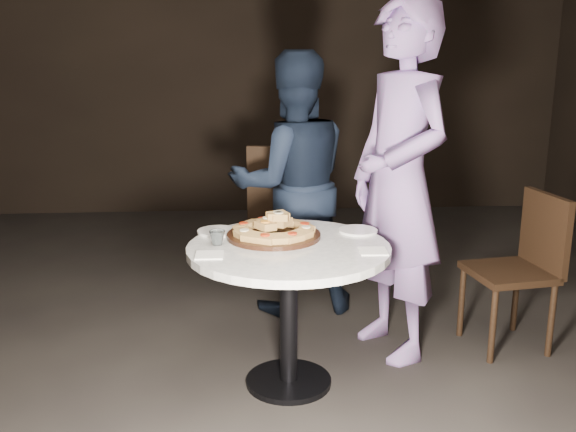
{
  "coord_description": "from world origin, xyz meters",
  "views": [
    {
      "loc": [
        -0.16,
        -3.0,
        1.61
      ],
      "look_at": [
        0.03,
        -0.07,
        0.85
      ],
      "focal_mm": 40.0,
      "sensor_mm": 36.0,
      "label": 1
    }
  ],
  "objects": [
    {
      "name": "napkin_far",
      "position": [
        0.41,
        -0.24,
        0.72
      ],
      "size": [
        0.13,
        0.13,
        0.01
      ],
      "primitive_type": "cube",
      "rotation": [
        0.0,
        0.0,
        -0.04
      ],
      "color": "white",
      "rests_on": "table"
    },
    {
      "name": "plate_left",
      "position": [
        -0.32,
        0.13,
        0.73
      ],
      "size": [
        0.26,
        0.26,
        0.01
      ],
      "primitive_type": "cylinder",
      "rotation": [
        0.0,
        0.0,
        -0.37
      ],
      "color": "white",
      "rests_on": "table"
    },
    {
      "name": "chair_far",
      "position": [
        0.09,
        1.3,
        0.58
      ],
      "size": [
        0.55,
        0.57,
        1.0
      ],
      "rotation": [
        0.0,
        0.0,
        2.95
      ],
      "color": "black",
      "rests_on": "ground"
    },
    {
      "name": "napkin_near",
      "position": [
        -0.34,
        -0.25,
        0.72
      ],
      "size": [
        0.12,
        0.12,
        0.01
      ],
      "primitive_type": "cube",
      "rotation": [
        0.0,
        0.0,
        -0.0
      ],
      "color": "white",
      "rests_on": "table"
    },
    {
      "name": "diner_navy",
      "position": [
        0.11,
        0.86,
        0.81
      ],
      "size": [
        0.87,
        0.73,
        1.62
      ],
      "primitive_type": "imported",
      "rotation": [
        0.0,
        0.0,
        3.3
      ],
      "color": "black",
      "rests_on": "ground"
    },
    {
      "name": "table",
      "position": [
        0.03,
        -0.12,
        0.59
      ],
      "size": [
        1.14,
        1.14,
        0.72
      ],
      "rotation": [
        0.0,
        0.0,
        0.21
      ],
      "color": "black",
      "rests_on": "ground"
    },
    {
      "name": "serving_board",
      "position": [
        -0.04,
        0.02,
        0.73
      ],
      "size": [
        0.49,
        0.49,
        0.02
      ],
      "primitive_type": "cylinder",
      "rotation": [
        0.0,
        0.0,
        -0.06
      ],
      "color": "black",
      "rests_on": "table"
    },
    {
      "name": "floor",
      "position": [
        0.0,
        0.0,
        0.0
      ],
      "size": [
        7.0,
        7.0,
        0.0
      ],
      "primitive_type": "plane",
      "color": "black",
      "rests_on": "ground"
    },
    {
      "name": "focaccia_pile",
      "position": [
        -0.03,
        0.02,
        0.77
      ],
      "size": [
        0.41,
        0.41,
        0.11
      ],
      "rotation": [
        0.0,
        0.0,
        0.23
      ],
      "color": "#AD8143",
      "rests_on": "serving_board"
    },
    {
      "name": "diner_teal",
      "position": [
        0.63,
        0.24,
        0.94
      ],
      "size": [
        0.67,
        0.81,
        1.89
      ],
      "primitive_type": "imported",
      "rotation": [
        0.0,
        0.0,
        -1.2
      ],
      "color": "#7E65A3",
      "rests_on": "ground"
    },
    {
      "name": "plate_right",
      "position": [
        0.39,
        0.1,
        0.73
      ],
      "size": [
        0.23,
        0.23,
        0.01
      ],
      "primitive_type": "cylinder",
      "rotation": [
        0.0,
        0.0,
        0.21
      ],
      "color": "white",
      "rests_on": "table"
    },
    {
      "name": "chair_right",
      "position": [
        1.35,
        0.25,
        0.5
      ],
      "size": [
        0.48,
        0.46,
        0.86
      ],
      "rotation": [
        0.0,
        0.0,
        -1.41
      ],
      "color": "black",
      "rests_on": "ground"
    },
    {
      "name": "water_glass",
      "position": [
        -0.31,
        -0.09,
        0.76
      ],
      "size": [
        0.1,
        0.1,
        0.07
      ],
      "primitive_type": "imported",
      "rotation": [
        0.0,
        0.0,
        -0.38
      ],
      "color": "silver",
      "rests_on": "table"
    }
  ]
}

